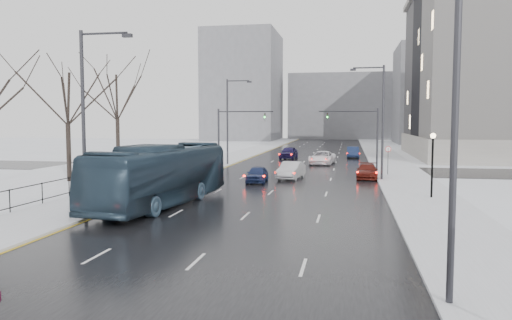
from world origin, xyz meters
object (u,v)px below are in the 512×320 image
Objects in this scene: tree_park_e at (119,171)px; sedan_center_near at (257,174)px; streetlight_r_mid at (380,116)px; mast_signal_right at (367,132)px; no_uturn_sign at (388,152)px; streetlight_r_near at (446,108)px; streetlight_l_near at (87,114)px; streetlight_l_far at (229,117)px; mast_signal_left at (228,131)px; sedan_right_near at (291,170)px; lamppost_r_mid at (432,156)px; sedan_right_cross at (322,158)px; sedan_center_far at (289,153)px; tree_park_d at (70,182)px; sedan_right_far at (367,171)px; sedan_right_distant at (353,152)px; bus at (161,175)px.

sedan_center_near is (16.15, -7.29, 0.73)m from tree_park_e.
streetlight_r_mid is 8.18m from mast_signal_right.
no_uturn_sign is 0.67× the size of sedan_center_near.
streetlight_r_near and streetlight_l_near have the same top height.
mast_signal_left is (0.84, -4.00, -1.51)m from streetlight_l_far.
sedan_center_near is 3.88m from sedan_right_near.
lamppost_r_mid is 0.92× the size of sedan_right_near.
sedan_right_cross is at bearing 97.22° from streetlight_r_near.
sedan_right_near is at bearing 66.19° from streetlight_l_near.
mast_signal_right is at bearing -51.99° from sedan_center_far.
tree_park_d is 35.80m from streetlight_r_near.
streetlight_l_near is at bearing -123.26° from sedan_right_far.
tree_park_d reaches higher than sedan_right_distant.
sedan_center_near is at bearing -162.15° from streetlight_r_mid.
tree_park_e is 1.35× the size of streetlight_l_near.
streetlight_r_mid is 17.50m from mast_signal_left.
streetlight_l_far reaches higher than sedan_right_distant.
streetlight_l_far reaches higher than tree_park_e.
no_uturn_sign is (-1.80, 14.00, -0.64)m from lamppost_r_mid.
streetlight_r_near reaches higher than mast_signal_right.
lamppost_r_mid is 17.72m from bus.
mast_signal_right is 1.39× the size of sedan_right_distant.
sedan_right_near is (-7.67, 29.64, -4.81)m from streetlight_r_near.
sedan_right_distant is (-4.89, 36.21, -2.13)m from lamppost_r_mid.
tree_park_e reaches higher than sedan_right_near.
mast_signal_right is 0.48× the size of bus.
lamppost_r_mid is at bearing 24.69° from bus.
streetlight_l_near reaches higher than mast_signal_left.
lamppost_r_mid is 36.60m from sedan_right_distant.
streetlight_l_far is 0.74× the size of bus.
sedan_right_distant is at bearing 94.49° from streetlight_r_mid.
lamppost_r_mid is at bearing -48.94° from streetlight_l_far.
mast_signal_left is at bearing 112.20° from sedan_center_near.
sedan_right_near is at bearing -77.99° from sedan_center_far.
lamppost_r_mid is (19.17, 10.00, -2.67)m from streetlight_l_near.
sedan_right_cross is (1.96, 15.41, 0.01)m from sedan_right_near.
sedan_center_near is 18.88m from sedan_right_cross.
tree_park_d is 17.96m from mast_signal_left.
lamppost_r_mid is at bearing -82.67° from no_uturn_sign.
mast_signal_left is at bearing 88.28° from streetlight_l_near.
streetlight_l_far reaches higher than tree_park_d.
mast_signal_right is (-0.84, 8.00, -1.51)m from streetlight_r_mid.
no_uturn_sign is (16.53, -4.00, -1.81)m from mast_signal_left.
streetlight_r_mid is 2.47× the size of sedan_center_near.
sedan_right_far is at bearing 54.03° from streetlight_l_near.
mast_signal_right is 4.77m from no_uturn_sign.
mast_signal_left is (10.87, 4.00, 4.11)m from tree_park_e.
streetlight_l_far is 2.05× the size of sedan_center_far.
sedan_center_far is 1.04× the size of sedan_right_distant.
streetlight_r_mid is at bearing -27.31° from mast_signal_left.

